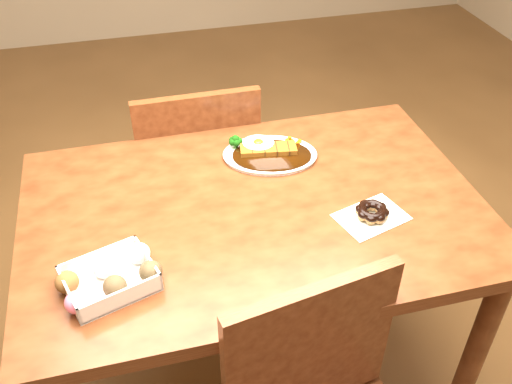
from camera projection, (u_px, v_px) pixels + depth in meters
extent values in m
plane|color=brown|center=(255.00, 374.00, 1.96)|extent=(6.00, 6.00, 0.00)
cube|color=#441E0D|center=(254.00, 212.00, 1.51)|extent=(1.20, 0.80, 0.04)
cylinder|color=#441E0D|center=(473.00, 360.00, 1.59)|extent=(0.06, 0.06, 0.71)
cylinder|color=#441E0D|center=(72.00, 260.00, 1.89)|extent=(0.06, 0.06, 0.71)
cylinder|color=#441E0D|center=(374.00, 208.00, 2.10)|extent=(0.06, 0.06, 0.71)
cube|color=#441E0D|center=(195.00, 176.00, 2.13)|extent=(0.42, 0.42, 0.04)
cylinder|color=#441E0D|center=(231.00, 189.00, 2.43)|extent=(0.04, 0.04, 0.41)
cylinder|color=#441E0D|center=(151.00, 202.00, 2.37)|extent=(0.04, 0.04, 0.41)
cylinder|color=#441E0D|center=(250.00, 242.00, 2.18)|extent=(0.04, 0.04, 0.41)
cylinder|color=#441E0D|center=(161.00, 258.00, 2.11)|extent=(0.04, 0.04, 0.41)
cube|color=#441E0D|center=(200.00, 150.00, 1.84)|extent=(0.40, 0.03, 0.40)
cube|color=#441E0D|center=(310.00, 351.00, 1.23)|extent=(0.40, 0.10, 0.40)
ellipsoid|color=white|center=(270.00, 155.00, 1.67)|extent=(0.31, 0.25, 0.01)
ellipsoid|color=black|center=(272.00, 156.00, 1.65)|extent=(0.26, 0.21, 0.01)
cube|color=#6B380C|center=(268.00, 150.00, 1.66)|extent=(0.17, 0.08, 0.02)
ellipsoid|color=white|center=(258.00, 143.00, 1.67)|extent=(0.11, 0.10, 0.01)
ellipsoid|color=#FFB214|center=(258.00, 142.00, 1.67)|extent=(0.03, 0.03, 0.02)
cube|color=white|center=(110.00, 278.00, 1.26)|extent=(0.22, 0.20, 0.05)
ellipsoid|color=pink|center=(77.00, 302.00, 1.20)|extent=(0.05, 0.05, 0.05)
ellipsoid|color=black|center=(115.00, 286.00, 1.23)|extent=(0.05, 0.05, 0.05)
ellipsoid|color=black|center=(151.00, 271.00, 1.27)|extent=(0.05, 0.05, 0.05)
ellipsoid|color=brown|center=(67.00, 282.00, 1.24)|extent=(0.05, 0.05, 0.05)
ellipsoid|color=beige|center=(104.00, 267.00, 1.28)|extent=(0.05, 0.05, 0.05)
ellipsoid|color=beige|center=(139.00, 253.00, 1.31)|extent=(0.05, 0.05, 0.05)
cube|color=silver|center=(371.00, 217.00, 1.46)|extent=(0.20, 0.17, 0.00)
torus|color=olive|center=(372.00, 212.00, 1.45)|extent=(0.10, 0.10, 0.03)
torus|color=black|center=(372.00, 210.00, 1.44)|extent=(0.09, 0.09, 0.02)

